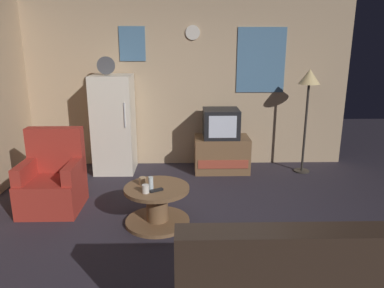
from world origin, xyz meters
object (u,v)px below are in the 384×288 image
Objects in this scene: wine_glass at (151,183)px; remote_control at (156,190)px; standing_lamp at (309,85)px; mug_ceramic_white at (146,189)px; armchair at (53,181)px; crt_tv at (221,123)px; fridge at (114,124)px; tv_stand at (222,154)px; coffee_table at (157,205)px; mug_ceramic_tan at (143,181)px.

wine_glass is 0.09m from remote_control.
mug_ceramic_white is at bearing -141.21° from standing_lamp.
mug_ceramic_white is 0.09× the size of armchair.
remote_control is at bearing 20.95° from mug_ceramic_white.
wine_glass is at bearing -117.07° from crt_tv.
tv_stand is at bearing -2.01° from fridge.
fridge is 1.11× the size of standing_lamp.
coffee_table is at bearing -142.44° from standing_lamp.
mug_ceramic_white and mug_ceramic_tan have the same top height.
armchair is (-1.30, 0.57, -0.11)m from remote_control.
remote_control is (0.11, 0.04, -0.03)m from mug_ceramic_white.
crt_tv is 0.34× the size of standing_lamp.
tv_stand reaches higher than mug_ceramic_tan.
mug_ceramic_tan is (-0.16, 0.07, 0.26)m from coffee_table.
crt_tv is at bearing -177.32° from tv_stand.
standing_lamp is 2.94m from wine_glass.
armchair is at bearing 156.76° from wine_glass.
fridge is 2.02m from wine_glass.
fridge is 11.80× the size of wine_glass.
mug_ceramic_white is (-0.10, -0.16, 0.26)m from coffee_table.
wine_glass is at bearing -141.76° from standing_lamp.
tv_stand is at bearing 176.75° from standing_lamp.
mug_ceramic_tan is (0.62, -1.72, -0.28)m from fridge.
standing_lamp is (2.93, -0.13, 0.60)m from fridge.
tv_stand is 5.60× the size of wine_glass.
mug_ceramic_white is 0.12m from remote_control.
wine_glass is at bearing -122.79° from coffee_table.
mug_ceramic_tan is at bearing -145.51° from standing_lamp.
coffee_table is (-0.89, -1.73, -0.06)m from tv_stand.
tv_stand is at bearing 57.67° from mug_ceramic_tan.
tv_stand is at bearing 62.70° from coffee_table.
crt_tv is 1.98m from mug_ceramic_tan.
fridge is 1.85m from mug_ceramic_tan.
tv_stand is 2.06m from wine_glass.
tv_stand is (1.67, -0.06, -0.48)m from fridge.
coffee_table is 0.32m from mug_ceramic_white.
wine_glass is (-0.93, -1.81, -0.26)m from crt_tv.
fridge is 2.11× the size of tv_stand.
standing_lamp is 1.66× the size of armchair.
mug_ceramic_white is at bearing -117.83° from tv_stand.
mug_ceramic_tan is at bearing -122.33° from tv_stand.
mug_ceramic_white is at bearing -76.28° from mug_ceramic_tan.
armchair is (-0.52, -1.34, -0.42)m from fridge.
crt_tv is at bearing 63.22° from coffee_table.
wine_glass is 0.10m from mug_ceramic_white.
mug_ceramic_tan is (-1.05, -1.66, 0.21)m from tv_stand.
wine_glass is (-0.95, -1.81, 0.24)m from tv_stand.
wine_glass is at bearing -23.24° from armchair.
crt_tv is at bearing 176.84° from standing_lamp.
mug_ceramic_white is (-2.26, -1.82, -0.88)m from standing_lamp.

